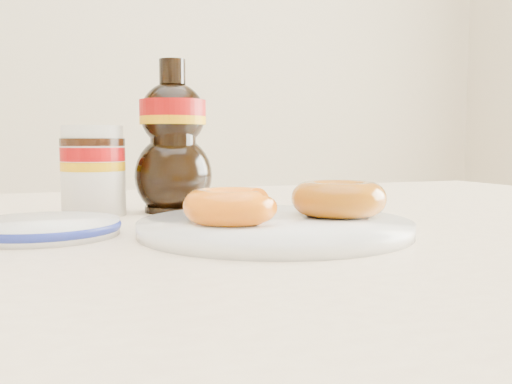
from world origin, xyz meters
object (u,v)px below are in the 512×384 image
object	(u,v)px
plate	(275,226)
donut_bitten	(231,206)
syrup_bottle	(173,136)
nutella_jar	(93,167)
dining_table	(212,299)
donut_whole	(339,198)
blue_rim_saucer	(43,227)

from	to	relation	value
plate	donut_bitten	world-z (taller)	donut_bitten
syrup_bottle	nutella_jar	bearing A→B (deg)	178.79
dining_table	donut_bitten	world-z (taller)	donut_bitten
plate	donut_bitten	xyz separation A→B (m)	(-0.04, -0.00, 0.02)
donut_whole	syrup_bottle	world-z (taller)	syrup_bottle
plate	nutella_jar	distance (m)	0.25
donut_whole	blue_rim_saucer	distance (m)	0.28
plate	blue_rim_saucer	xyz separation A→B (m)	(-0.20, 0.06, 0.00)
nutella_jar	blue_rim_saucer	distance (m)	0.16
donut_whole	nutella_jar	world-z (taller)	nutella_jar
dining_table	syrup_bottle	world-z (taller)	syrup_bottle
syrup_bottle	blue_rim_saucer	xyz separation A→B (m)	(-0.15, -0.13, -0.08)
dining_table	plate	world-z (taller)	plate
syrup_bottle	blue_rim_saucer	size ratio (longest dim) A/B	1.32
dining_table	syrup_bottle	distance (m)	0.21
donut_bitten	donut_whole	distance (m)	0.12
plate	syrup_bottle	bearing A→B (deg)	104.86
syrup_bottle	blue_rim_saucer	bearing A→B (deg)	-138.32
donut_bitten	plate	bearing A→B (deg)	-16.70
syrup_bottle	blue_rim_saucer	distance (m)	0.22
donut_bitten	syrup_bottle	world-z (taller)	syrup_bottle
nutella_jar	blue_rim_saucer	size ratio (longest dim) A/B	0.74
donut_whole	nutella_jar	size ratio (longest dim) A/B	0.90
dining_table	nutella_jar	distance (m)	0.21
dining_table	donut_whole	bearing A→B (deg)	-36.65
blue_rim_saucer	donut_bitten	bearing A→B (deg)	-21.96
plate	donut_whole	bearing A→B (deg)	9.06
donut_bitten	blue_rim_saucer	xyz separation A→B (m)	(-0.16, 0.06, -0.02)
nutella_jar	blue_rim_saucer	xyz separation A→B (m)	(-0.06, -0.14, -0.05)
dining_table	syrup_bottle	size ratio (longest dim) A/B	7.58
donut_bitten	nutella_jar	xyz separation A→B (m)	(-0.10, 0.20, 0.03)
dining_table	blue_rim_saucer	world-z (taller)	blue_rim_saucer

